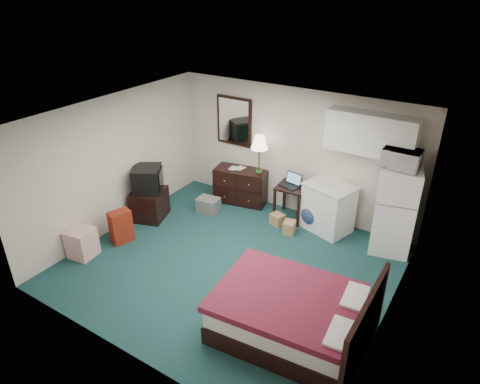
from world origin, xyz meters
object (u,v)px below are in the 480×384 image
Objects in this scene: floor_lamp at (259,173)px; kitchen_counter at (328,208)px; suitcase at (121,227)px; fridge at (395,210)px; dresser at (241,186)px; bed at (289,314)px; tv_stand at (150,204)px; desk at (291,202)px.

floor_lamp reaches higher than kitchen_counter.
suitcase is at bearing -124.57° from kitchen_counter.
fridge reaches higher than kitchen_counter.
floor_lamp is 1.56m from kitchen_counter.
fridge is at bearing -13.07° from dresser.
fridge is 0.83× the size of bed.
tv_stand is at bearing -138.22° from kitchen_counter.
tv_stand is (-3.12, -1.45, -0.15)m from kitchen_counter.
suitcase reaches higher than tv_stand.
dresser reaches higher than desk.
floor_lamp is 2.25m from tv_stand.
bed is at bearing -53.08° from floor_lamp.
desk reaches higher than bed.
suitcase is (0.16, -0.91, 0.01)m from tv_stand.
floor_lamp is 2.43× the size of tv_stand.
dresser is 1.19m from desk.
desk is at bearing -2.81° from floor_lamp.
bed is (2.09, -2.78, -0.48)m from floor_lamp.
fridge is at bearing -0.59° from tv_stand.
tv_stand is (-2.36, -1.47, -0.06)m from desk.
bed is at bearing -59.23° from dresser.
fridge reaches higher than dresser.
suitcase reaches higher than bed.
floor_lamp is at bearing 24.45° from tv_stand.
floor_lamp is 2.85m from suitcase.
kitchen_counter reaches higher than desk.
dresser is 0.58× the size of bed.
dresser is 0.69× the size of fridge.
kitchen_counter is at bearing 6.01° from tv_stand.
dresser is at bearing 85.72° from suitcase.
tv_stand is (-1.17, -1.52, -0.08)m from dresser.
floor_lamp is at bearing 77.56° from suitcase.
dresser is 1.95m from kitchen_counter.
fridge is at bearing 72.25° from bed.
dresser is at bearing 33.51° from tv_stand.
desk reaches higher than suitcase.
suitcase is (-1.01, -2.43, -0.06)m from dresser.
kitchen_counter is at bearing -2.15° from floor_lamp.
suitcase is at bearing -98.78° from tv_stand.
desk is 0.78× the size of kitchen_counter.
kitchen_counter reaches higher than bed.
kitchen_counter is at bearing -5.45° from desk.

